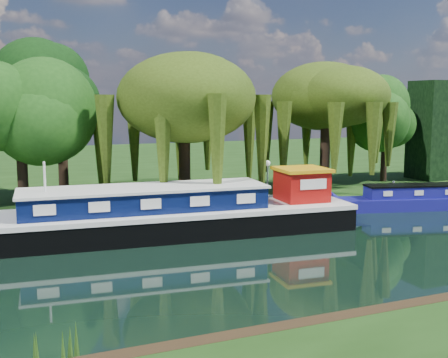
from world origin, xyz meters
name	(u,v)px	position (x,y,z in m)	size (l,w,h in m)	color
ground	(358,244)	(0.00, 0.00, 0.00)	(120.00, 120.00, 0.00)	black
far_bank	(158,165)	(0.00, 34.00, 0.23)	(120.00, 52.00, 0.45)	#17340E
dutch_barge	(170,215)	(-7.76, 5.45, 1.03)	(20.02, 6.12, 4.16)	black
narrowboat	(428,199)	(9.56, 5.69, 0.61)	(11.78, 4.86, 1.70)	navy
red_dinghy	(114,238)	(-10.56, 5.86, 0.00)	(2.08, 2.91, 0.60)	maroon
willow_left	(184,100)	(-5.17, 10.56, 6.88)	(7.38, 7.38, 8.85)	black
willow_right	(326,106)	(5.87, 12.04, 6.49)	(6.80, 6.80, 8.28)	black
tree_far_left	(19,111)	(-14.47, 11.63, 6.30)	(5.30, 5.30, 8.54)	black
tree_far_mid	(60,98)	(-11.54, 17.34, 6.99)	(5.81, 5.81, 9.50)	black
tree_far_right	(385,119)	(12.95, 14.35, 5.41)	(4.39, 4.39, 7.19)	black
conifer_hedge	(447,130)	(19.00, 14.00, 4.45)	(6.00, 3.00, 8.00)	black
lamppost	(268,169)	(0.50, 10.50, 2.42)	(0.36, 0.36, 2.56)	silver
mooring_posts	(269,198)	(-0.50, 8.40, 0.95)	(19.16, 0.16, 1.00)	silver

